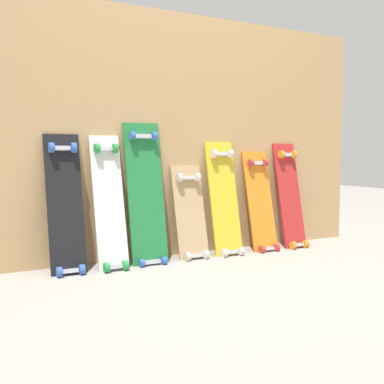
{
  "coord_description": "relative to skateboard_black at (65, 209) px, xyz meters",
  "views": [
    {
      "loc": [
        -1.28,
        -2.65,
        0.68
      ],
      "look_at": [
        0.0,
        -0.07,
        0.43
      ],
      "focal_mm": 41.46,
      "sensor_mm": 36.0,
      "label": 1
    }
  ],
  "objects": [
    {
      "name": "ground_plane",
      "position": [
        0.81,
        0.06,
        -0.37
      ],
      "size": [
        12.0,
        12.0,
        0.0
      ],
      "primitive_type": "plane",
      "color": "#9E9991"
    },
    {
      "name": "plywood_wall_panel",
      "position": [
        0.81,
        0.13,
        0.44
      ],
      "size": [
        2.84,
        0.04,
        1.61
      ],
      "primitive_type": "cube",
      "color": "tan",
      "rests_on": "ground"
    },
    {
      "name": "skateboard_black",
      "position": [
        0.0,
        0.0,
        0.0
      ],
      "size": [
        0.2,
        0.25,
        0.87
      ],
      "color": "black",
      "rests_on": "ground"
    },
    {
      "name": "skateboard_white",
      "position": [
        0.26,
        -0.01,
        -0.0
      ],
      "size": [
        0.18,
        0.27,
        0.87
      ],
      "color": "silver",
      "rests_on": "ground"
    },
    {
      "name": "skateboard_green",
      "position": [
        0.5,
        0.01,
        0.04
      ],
      "size": [
        0.23,
        0.24,
        0.95
      ],
      "color": "#1E7238",
      "rests_on": "ground"
    },
    {
      "name": "skateboard_natural",
      "position": [
        0.81,
        0.01,
        -0.1
      ],
      "size": [
        0.21,
        0.22,
        0.68
      ],
      "color": "tan",
      "rests_on": "ground"
    },
    {
      "name": "skateboard_yellow",
      "position": [
        1.07,
        0.0,
        -0.02
      ],
      "size": [
        0.21,
        0.24,
        0.84
      ],
      "color": "gold",
      "rests_on": "ground"
    },
    {
      "name": "skateboard_orange",
      "position": [
        1.36,
        0.0,
        -0.05
      ],
      "size": [
        0.2,
        0.25,
        0.77
      ],
      "color": "orange",
      "rests_on": "ground"
    },
    {
      "name": "skateboard_red",
      "position": [
        1.63,
        -0.0,
        -0.02
      ],
      "size": [
        0.19,
        0.25,
        0.83
      ],
      "color": "#B22626",
      "rests_on": "ground"
    }
  ]
}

